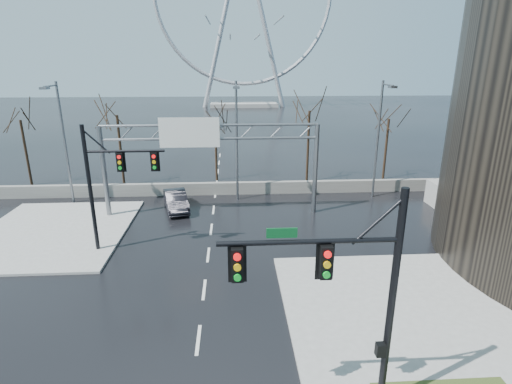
{
  "coord_description": "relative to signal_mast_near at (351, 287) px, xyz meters",
  "views": [
    {
      "loc": [
        1.62,
        -14.5,
        11.38
      ],
      "look_at": [
        2.99,
        8.15,
        4.0
      ],
      "focal_mm": 28.0,
      "sensor_mm": 36.0,
      "label": 1
    }
  ],
  "objects": [
    {
      "name": "tree_center",
      "position": [
        -5.14,
        28.54,
        0.3
      ],
      "size": [
        3.25,
        3.25,
        6.5
      ],
      "color": "black",
      "rests_on": "ground"
    },
    {
      "name": "streetlight_mid",
      "position": [
        -3.14,
        22.2,
        1.01
      ],
      "size": [
        0.5,
        2.55,
        10.0
      ],
      "color": "slate",
      "rests_on": "ground"
    },
    {
      "name": "barrier_wall",
      "position": [
        -5.14,
        24.04,
        -4.32
      ],
      "size": [
        52.0,
        0.5,
        1.1
      ],
      "primitive_type": "cube",
      "color": "slate",
      "rests_on": "ground"
    },
    {
      "name": "tree_right",
      "position": [
        3.86,
        27.54,
        1.34
      ],
      "size": [
        3.9,
        3.9,
        7.8
      ],
      "color": "black",
      "rests_on": "ground"
    },
    {
      "name": "signal_mast_near",
      "position": [
        0.0,
        0.0,
        0.0
      ],
      "size": [
        5.52,
        0.41,
        8.0
      ],
      "color": "black",
      "rests_on": "ground"
    },
    {
      "name": "ground",
      "position": [
        -5.14,
        4.04,
        -4.87
      ],
      "size": [
        260.0,
        260.0,
        0.0
      ],
      "primitive_type": "plane",
      "color": "black",
      "rests_on": "ground"
    },
    {
      "name": "tree_far_left",
      "position": [
        -23.14,
        28.04,
        0.7
      ],
      "size": [
        3.5,
        3.5,
        7.0
      ],
      "color": "black",
      "rests_on": "ground"
    },
    {
      "name": "signal_mast_far",
      "position": [
        -11.01,
        13.0,
        -0.04
      ],
      "size": [
        4.72,
        0.41,
        8.0
      ],
      "color": "black",
      "rests_on": "ground"
    },
    {
      "name": "ferris_wheel",
      "position": [
        -0.14,
        99.04,
        21.26
      ],
      "size": [
        45.0,
        6.0,
        50.91
      ],
      "color": "gray",
      "rests_on": "ground"
    },
    {
      "name": "car",
      "position": [
        -8.15,
        20.28,
        -4.1
      ],
      "size": [
        2.74,
        4.97,
        1.55
      ],
      "primitive_type": "imported",
      "rotation": [
        0.0,
        0.0,
        0.25
      ],
      "color": "black",
      "rests_on": "ground"
    },
    {
      "name": "streetlight_right",
      "position": [
        8.86,
        22.2,
        1.01
      ],
      "size": [
        0.5,
        2.55,
        10.0
      ],
      "color": "slate",
      "rests_on": "ground"
    },
    {
      "name": "streetlight_left",
      "position": [
        -17.14,
        22.2,
        1.01
      ],
      "size": [
        0.5,
        2.55,
        10.0
      ],
      "color": "slate",
      "rests_on": "ground"
    },
    {
      "name": "sidewalk_right_ext",
      "position": [
        4.86,
        6.04,
        -4.8
      ],
      "size": [
        12.0,
        10.0,
        0.15
      ],
      "primitive_type": "cube",
      "color": "gray",
      "rests_on": "ground"
    },
    {
      "name": "tree_left",
      "position": [
        -14.14,
        27.54,
        1.1
      ],
      "size": [
        3.75,
        3.75,
        7.5
      ],
      "color": "black",
      "rests_on": "ground"
    },
    {
      "name": "sidewalk_far",
      "position": [
        -16.14,
        16.04,
        -4.8
      ],
      "size": [
        10.0,
        12.0,
        0.15
      ],
      "primitive_type": "cube",
      "color": "gray",
      "rests_on": "ground"
    },
    {
      "name": "sign_gantry",
      "position": [
        -5.52,
        19.0,
        0.31
      ],
      "size": [
        16.36,
        0.4,
        7.6
      ],
      "color": "slate",
      "rests_on": "ground"
    },
    {
      "name": "tree_far_right",
      "position": [
        11.86,
        28.04,
        0.54
      ],
      "size": [
        3.4,
        3.4,
        6.8
      ],
      "color": "black",
      "rests_on": "ground"
    }
  ]
}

